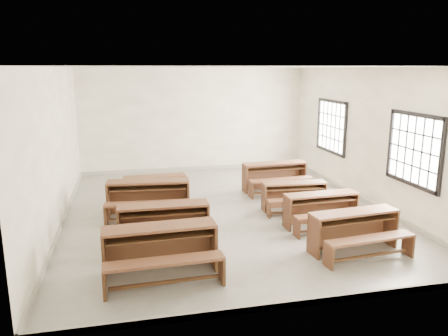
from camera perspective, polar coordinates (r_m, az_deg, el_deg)
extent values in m
plane|color=gray|center=(10.00, 0.00, -5.59)|extent=(8.50, 8.50, 0.00)
cube|color=silver|center=(9.48, 0.00, 12.92)|extent=(7.00, 8.50, 0.05)
cube|color=white|center=(13.73, -3.92, 6.30)|extent=(7.00, 0.05, 3.20)
cube|color=white|center=(5.67, 9.50, -3.41)|extent=(7.00, 0.05, 3.20)
cube|color=white|center=(9.48, -20.96, 2.50)|extent=(0.05, 8.50, 3.20)
cube|color=white|center=(10.91, 18.14, 3.98)|extent=(0.05, 8.50, 3.20)
cube|color=gray|center=(13.99, -3.83, -0.01)|extent=(7.00, 0.04, 0.10)
cube|color=gray|center=(6.27, 8.97, -17.14)|extent=(7.00, 0.04, 0.10)
cube|color=gray|center=(9.86, -20.27, -6.39)|extent=(0.04, 8.50, 0.10)
cube|color=gray|center=(11.24, 17.61, -3.85)|extent=(0.04, 8.50, 0.10)
cube|color=white|center=(9.43, 23.66, 2.21)|extent=(0.02, 1.50, 1.30)
cube|color=black|center=(9.33, 23.95, 6.37)|extent=(0.06, 1.62, 0.08)
cube|color=black|center=(9.56, 23.19, -1.86)|extent=(0.06, 1.62, 0.08)
cube|color=black|center=(8.81, 26.56, 1.24)|extent=(0.06, 0.08, 1.46)
cube|color=black|center=(10.05, 20.94, 3.05)|extent=(0.06, 0.08, 1.46)
cube|color=white|center=(12.47, 13.92, 5.29)|extent=(0.02, 1.50, 1.30)
cube|color=black|center=(12.39, 14.01, 8.45)|extent=(0.06, 1.62, 0.08)
cube|color=black|center=(12.57, 13.67, 2.17)|extent=(0.06, 1.62, 0.08)
cube|color=black|center=(11.77, 15.54, 4.76)|extent=(0.06, 0.08, 1.46)
cube|color=black|center=(13.17, 12.31, 5.75)|extent=(0.06, 0.08, 1.46)
cube|color=brown|center=(6.89, -8.43, -7.64)|extent=(1.78, 0.50, 0.04)
cube|color=brown|center=(7.22, -8.51, -10.05)|extent=(1.77, 0.11, 0.75)
cube|color=#4C291A|center=(7.01, -15.46, -11.11)|extent=(0.06, 0.44, 0.75)
cube|color=#4C291A|center=(7.17, -1.38, -10.07)|extent=(0.06, 0.44, 0.75)
cube|color=#4C291A|center=(6.93, -8.37, -8.89)|extent=(1.64, 0.39, 0.02)
cube|color=brown|center=(6.52, -7.78, -11.99)|extent=(1.77, 0.37, 0.04)
cube|color=#4C291A|center=(6.59, -15.39, -14.31)|extent=(0.05, 0.31, 0.42)
cube|color=#4C291A|center=(6.76, -0.28, -13.09)|extent=(0.05, 0.31, 0.42)
cube|color=#4C291A|center=(6.67, -7.69, -14.57)|extent=(1.63, 0.11, 0.04)
cube|color=brown|center=(8.09, -7.96, -4.83)|extent=(1.67, 0.44, 0.04)
cube|color=brown|center=(8.38, -7.97, -6.89)|extent=(1.66, 0.07, 0.71)
cube|color=#4C291A|center=(8.20, -13.58, -7.59)|extent=(0.05, 0.42, 0.71)
cube|color=#4C291A|center=(8.29, -2.25, -6.98)|extent=(0.05, 0.42, 0.71)
cube|color=#4C291A|center=(8.11, -7.92, -5.86)|extent=(1.54, 0.34, 0.02)
cube|color=brown|center=(7.71, -7.61, -8.18)|extent=(1.67, 0.32, 0.04)
cube|color=#4C291A|center=(7.78, -13.61, -9.96)|extent=(0.05, 0.29, 0.39)
cube|color=#4C291A|center=(7.88, -1.60, -9.29)|extent=(0.05, 0.29, 0.39)
cube|color=#4C291A|center=(7.83, -7.54, -10.31)|extent=(1.54, 0.08, 0.04)
cube|color=brown|center=(9.62, -9.91, -1.72)|extent=(1.80, 0.59, 0.04)
cube|color=brown|center=(9.92, -9.78, -3.66)|extent=(1.77, 0.19, 0.75)
cube|color=#4C291A|center=(9.80, -14.88, -4.12)|extent=(0.08, 0.45, 0.75)
cube|color=#4C291A|center=(9.73, -4.72, -3.83)|extent=(0.08, 0.45, 0.75)
cube|color=#4C291A|center=(9.64, -9.87, -2.65)|extent=(1.66, 0.47, 0.02)
cube|color=brown|center=(9.19, -9.93, -4.58)|extent=(1.79, 0.46, 0.04)
cube|color=#4C291A|center=(9.34, -15.20, -6.07)|extent=(0.07, 0.31, 0.42)
cube|color=#4C291A|center=(9.27, -4.50, -5.78)|extent=(0.07, 0.31, 0.42)
cube|color=#4C291A|center=(9.29, -9.85, -6.53)|extent=(1.64, 0.19, 0.04)
cube|color=brown|center=(10.58, -9.08, -1.09)|extent=(1.48, 0.43, 0.04)
cube|color=brown|center=(10.83, -9.11, -2.58)|extent=(1.47, 0.10, 0.62)
cube|color=#4C291A|center=(10.62, -12.86, -3.05)|extent=(0.05, 0.37, 0.62)
cube|color=#4C291A|center=(10.76, -5.22, -2.57)|extent=(0.05, 0.37, 0.62)
cube|color=#4C291A|center=(10.60, -9.04, -1.79)|extent=(1.37, 0.33, 0.02)
cube|color=brown|center=(10.22, -8.75, -3.18)|extent=(1.48, 0.32, 0.04)
cube|color=#4C291A|center=(10.23, -12.71, -4.46)|extent=(0.05, 0.26, 0.35)
cube|color=#4C291A|center=(10.37, -4.78, -3.94)|extent=(0.05, 0.26, 0.35)
cube|color=#4C291A|center=(10.30, -8.70, -4.65)|extent=(1.36, 0.10, 0.04)
cube|color=brown|center=(8.02, 16.66, -5.56)|extent=(1.65, 0.56, 0.04)
cube|color=brown|center=(8.28, 15.77, -7.59)|extent=(1.61, 0.20, 0.69)
cube|color=#4C291A|center=(7.74, 11.63, -8.83)|extent=(0.08, 0.41, 0.69)
cube|color=#4C291A|center=(8.60, 20.84, -7.19)|extent=(0.08, 0.41, 0.69)
cube|color=#4C291A|center=(8.05, 16.67, -6.56)|extent=(1.52, 0.45, 0.02)
cube|color=brown|center=(7.75, 18.61, -8.74)|extent=(1.64, 0.44, 0.04)
cube|color=#4C291A|center=(7.41, 13.51, -11.21)|extent=(0.07, 0.29, 0.38)
cube|color=#4C291A|center=(8.30, 22.92, -9.21)|extent=(0.07, 0.29, 0.38)
cube|color=#4C291A|center=(7.87, 18.45, -10.79)|extent=(1.49, 0.20, 0.04)
cube|color=brown|center=(9.12, 12.63, -3.34)|extent=(1.55, 0.46, 0.04)
cube|color=brown|center=(9.36, 12.03, -5.09)|extent=(1.54, 0.11, 0.65)
cube|color=#4C291A|center=(8.90, 8.23, -5.89)|extent=(0.06, 0.39, 0.65)
cube|color=#4C291A|center=(9.58, 16.50, -4.93)|extent=(0.06, 0.39, 0.65)
cube|color=#4C291A|center=(9.14, 12.64, -4.18)|extent=(1.43, 0.35, 0.02)
cube|color=brown|center=(8.81, 13.97, -5.95)|extent=(1.55, 0.34, 0.04)
cube|color=#4C291A|center=(8.55, 9.47, -7.76)|extent=(0.05, 0.27, 0.36)
cube|color=#4C291A|center=(9.25, 17.98, -6.61)|extent=(0.05, 0.27, 0.36)
cube|color=#4C291A|center=(8.90, 13.87, -7.71)|extent=(1.42, 0.11, 0.04)
cube|color=brown|center=(10.04, 9.18, -1.91)|extent=(1.47, 0.46, 0.04)
cube|color=brown|center=(10.27, 8.84, -3.44)|extent=(1.45, 0.14, 0.62)
cube|color=#4C291A|center=(9.94, 5.22, -3.91)|extent=(0.06, 0.36, 0.62)
cube|color=#4C291A|center=(10.36, 12.85, -3.48)|extent=(0.06, 0.36, 0.62)
cube|color=#4C291A|center=(10.05, 9.19, -2.64)|extent=(1.36, 0.37, 0.02)
cube|color=brown|center=(9.71, 9.92, -4.12)|extent=(1.46, 0.35, 0.04)
cube|color=#4C291A|center=(9.57, 5.84, -5.44)|extent=(0.05, 0.26, 0.34)
cube|color=#4C291A|center=(10.01, 13.74, -4.93)|extent=(0.05, 0.26, 0.34)
cube|color=#4C291A|center=(9.79, 9.86, -5.65)|extent=(1.34, 0.14, 0.04)
cube|color=brown|center=(11.55, 6.61, 0.61)|extent=(1.69, 0.49, 0.04)
cube|color=brown|center=(11.80, 6.22, -0.98)|extent=(1.67, 0.12, 0.71)
cube|color=#4C291A|center=(11.36, 2.74, -1.47)|extent=(0.06, 0.42, 0.71)
cube|color=#4C291A|center=(11.95, 10.18, -0.93)|extent=(0.06, 0.42, 0.71)
cube|color=#4C291A|center=(11.56, 6.63, -0.12)|extent=(1.56, 0.38, 0.02)
cube|color=brown|center=(11.16, 7.54, -1.50)|extent=(1.68, 0.37, 0.04)
cube|color=#4C291A|center=(10.94, 3.56, -2.90)|extent=(0.05, 0.29, 0.40)
cube|color=#4C291A|center=(11.55, 11.23, -2.27)|extent=(0.05, 0.29, 0.40)
cube|color=#4C291A|center=(11.24, 7.49, -3.05)|extent=(1.55, 0.12, 0.04)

